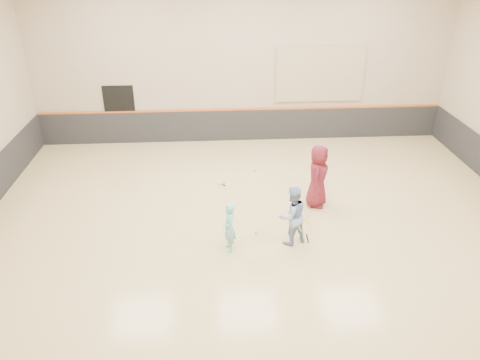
{
  "coord_description": "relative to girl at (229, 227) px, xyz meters",
  "views": [
    {
      "loc": [
        -1.18,
        -10.6,
        6.84
      ],
      "look_at": [
        -0.47,
        0.4,
        1.15
      ],
      "focal_mm": 35.0,
      "sensor_mm": 36.0,
      "label": 1
    }
  ],
  "objects": [
    {
      "name": "held_racket",
      "position": [
        1.85,
        0.03,
        -0.06
      ],
      "size": [
        0.5,
        0.5,
        0.54
      ],
      "primitive_type": null,
      "color": "gold",
      "rests_on": "instructor"
    },
    {
      "name": "ball_in_hand",
      "position": [
        2.72,
        1.93,
        0.57
      ],
      "size": [
        0.07,
        0.07,
        0.07
      ],
      "primitive_type": "sphere",
      "color": "#D1E936",
      "rests_on": "young_man"
    },
    {
      "name": "girl",
      "position": [
        0.0,
        0.0,
        0.0
      ],
      "size": [
        0.36,
        0.51,
        1.3
      ],
      "primitive_type": "imported",
      "rotation": [
        0.0,
        0.0,
        -1.46
      ],
      "color": "#78D1CA",
      "rests_on": "floor"
    },
    {
      "name": "ball_beside_spare",
      "position": [
        1.04,
        4.33,
        -0.62
      ],
      "size": [
        0.07,
        0.07,
        0.07
      ],
      "primitive_type": "sphere",
      "color": "#BED030",
      "rests_on": "floor"
    },
    {
      "name": "instructor",
      "position": [
        1.56,
        0.22,
        0.13
      ],
      "size": [
        0.93,
        0.84,
        1.56
      ],
      "primitive_type": "imported",
      "rotation": [
        0.0,
        0.0,
        3.55
      ],
      "color": "#809CC5",
      "rests_on": "floor"
    },
    {
      "name": "acoustic_panel",
      "position": [
        3.63,
        7.06,
        1.85
      ],
      "size": [
        3.2,
        0.08,
        2.0
      ],
      "primitive_type": "cube",
      "color": "tan",
      "rests_on": "wall_back"
    },
    {
      "name": "wainscot_back",
      "position": [
        0.83,
        7.08,
        -0.05
      ],
      "size": [
        14.9,
        0.04,
        1.2
      ],
      "primitive_type": "cube",
      "color": "#232326",
      "rests_on": "floor"
    },
    {
      "name": "doorway",
      "position": [
        -3.67,
        7.09,
        0.45
      ],
      "size": [
        1.1,
        0.05,
        2.2
      ],
      "primitive_type": "cube",
      "color": "black",
      "rests_on": "floor"
    },
    {
      "name": "spare_racket",
      "position": [
        -0.12,
        3.56,
        -0.57
      ],
      "size": [
        0.64,
        0.64,
        0.16
      ],
      "primitive_type": null,
      "color": "#A3D62F",
      "rests_on": "floor"
    },
    {
      "name": "accent_stripe",
      "position": [
        0.83,
        7.07,
        0.57
      ],
      "size": [
        14.9,
        0.03,
        0.06
      ],
      "primitive_type": "cube",
      "color": "#D85914",
      "rests_on": "wall_back"
    },
    {
      "name": "room",
      "position": [
        0.83,
        1.11,
        0.16
      ],
      "size": [
        15.04,
        12.04,
        6.22
      ],
      "color": "tan",
      "rests_on": "ground"
    },
    {
      "name": "ball_under_racket",
      "position": [
        0.73,
        0.66,
        -0.62
      ],
      "size": [
        0.07,
        0.07,
        0.07
      ],
      "primitive_type": "sphere",
      "color": "#C7E334",
      "rests_on": "floor"
    },
    {
      "name": "young_man",
      "position": [
        2.59,
        2.06,
        0.26
      ],
      "size": [
        0.85,
        1.04,
        1.83
      ],
      "primitive_type": "imported",
      "rotation": [
        0.0,
        0.0,
        1.23
      ],
      "color": "maroon",
      "rests_on": "floor"
    }
  ]
}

